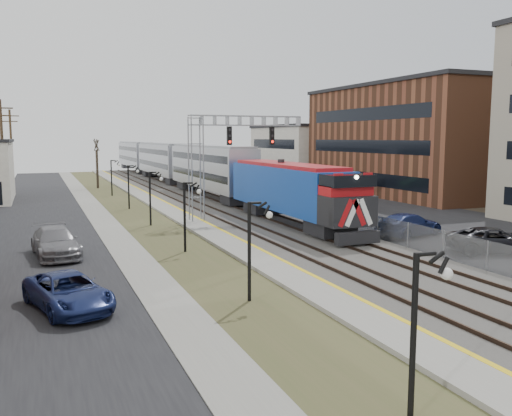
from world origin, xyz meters
TOP-DOWN VIEW (x-y plane):
  - ground at (0.00, 0.00)m, footprint 160.00×160.00m
  - street_west at (-11.50, 35.00)m, footprint 7.00×120.00m
  - sidewalk at (-7.00, 35.00)m, footprint 2.00×120.00m
  - grass_median at (-4.00, 35.00)m, footprint 4.00×120.00m
  - platform at (-1.00, 35.00)m, footprint 2.00×120.00m
  - ballast_bed at (4.00, 35.00)m, footprint 8.00×120.00m
  - parking_lot at (16.00, 35.00)m, footprint 16.00×120.00m
  - platform_edge at (-0.12, 35.00)m, footprint 0.24×120.00m
  - track_near at (2.00, 35.00)m, footprint 1.58×120.00m
  - track_far at (5.50, 35.00)m, footprint 1.58×120.00m
  - train at (5.50, 59.51)m, footprint 3.00×85.85m
  - signal_gantry at (1.22, 27.99)m, footprint 9.00×1.07m
  - lampposts at (-4.00, 18.29)m, footprint 0.14×62.14m
  - fence at (8.20, 35.00)m, footprint 0.04×120.00m
  - buildings_east at (30.00, 31.18)m, footprint 16.00×76.00m
  - bare_trees at (-12.66, 38.91)m, footprint 12.30×42.30m
  - car_lot_c at (12.06, 11.30)m, footprint 5.65×4.05m
  - car_lot_d at (10.94, 17.44)m, footprint 5.52×3.30m
  - car_lot_e at (11.38, 37.74)m, footprint 4.85×3.15m
  - car_lot_f at (10.72, 44.92)m, footprint 4.54×1.77m
  - car_street_a at (-10.68, 9.63)m, footprint 3.51×5.31m
  - car_street_b at (-10.82, 19.60)m, footprint 2.73×5.55m
  - car_lot_g at (13.19, 47.45)m, footprint 4.85×2.41m

SIDE VIEW (x-z plane):
  - ground at x=0.00m, z-range 0.00..0.00m
  - street_west at x=-11.50m, z-range 0.00..0.04m
  - parking_lot at x=16.00m, z-range 0.00..0.04m
  - grass_median at x=-4.00m, z-range 0.00..0.06m
  - sidewalk at x=-7.00m, z-range 0.00..0.08m
  - ballast_bed at x=4.00m, z-range 0.00..0.20m
  - platform at x=-1.00m, z-range 0.00..0.24m
  - platform_edge at x=-0.12m, z-range 0.24..0.25m
  - track_near at x=2.00m, z-range 0.20..0.35m
  - track_far at x=5.50m, z-range 0.20..0.35m
  - car_street_a at x=-10.68m, z-range 0.00..1.35m
  - car_lot_g at x=13.19m, z-range 0.00..1.36m
  - car_lot_c at x=12.06m, z-range 0.00..1.43m
  - car_lot_f at x=10.72m, z-range 0.00..1.48m
  - car_lot_d at x=10.94m, z-range 0.00..1.50m
  - car_lot_e at x=11.38m, z-range 0.00..1.54m
  - car_street_b at x=-10.82m, z-range 0.00..1.55m
  - fence at x=8.20m, z-range 0.00..1.60m
  - lampposts at x=-4.00m, z-range 0.00..4.00m
  - bare_trees at x=-12.66m, z-range -0.27..5.68m
  - train at x=5.50m, z-range 0.26..5.58m
  - signal_gantry at x=1.22m, z-range 1.51..9.66m
  - buildings_east at x=30.00m, z-range -1.19..13.81m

